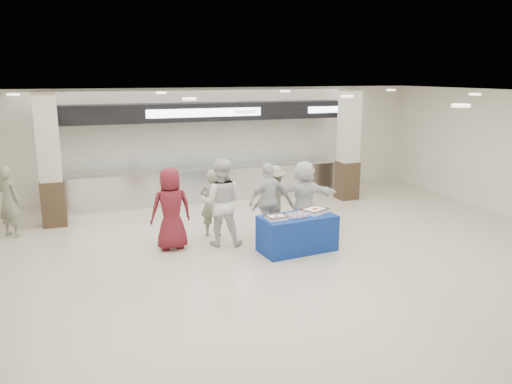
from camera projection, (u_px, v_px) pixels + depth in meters
name	position (u px, v px, depth m)	size (l,w,h in m)	color
ground	(271.00, 265.00, 9.58)	(14.00, 14.00, 0.00)	beige
serving_line	(204.00, 161.00, 14.26)	(8.70, 0.85, 2.80)	silver
column_left	(50.00, 163.00, 11.78)	(0.55, 0.55, 3.20)	#342417
column_right	(348.00, 147.00, 14.38)	(0.55, 0.55, 3.20)	#342417
display_table	(297.00, 233.00, 10.29)	(1.55, 0.78, 0.75)	navy
sheet_cake_left	(277.00, 217.00, 9.96)	(0.40, 0.32, 0.09)	white
sheet_cake_right	(315.00, 210.00, 10.42)	(0.63, 0.58, 0.10)	white
cupcake_tray	(297.00, 215.00, 10.14)	(0.41, 0.33, 0.06)	#B6B6BB
civilian_maroon	(171.00, 209.00, 10.29)	(0.85, 0.55, 1.73)	maroon
soldier_a	(212.00, 203.00, 11.16)	(0.56, 0.37, 1.53)	gray
chef_tall	(221.00, 202.00, 10.55)	(0.91, 0.71, 1.87)	silver
chef_short	(268.00, 200.00, 11.06)	(0.99, 0.41, 1.69)	silver
soldier_b	(274.00, 198.00, 11.55)	(1.00, 0.57, 1.54)	gray
civilian_white	(304.00, 196.00, 11.50)	(1.55, 0.49, 1.67)	white
soldier_bg	(9.00, 201.00, 11.14)	(0.60, 0.39, 1.64)	gray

